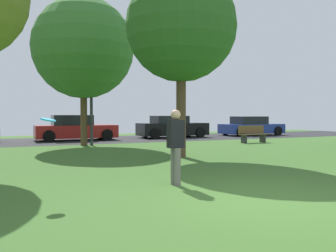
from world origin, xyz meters
TOP-DOWN VIEW (x-y plane):
  - ground_plane at (0.00, 0.00)m, footprint 44.00×44.00m
  - road_strip at (0.00, 16.00)m, footprint 44.00×6.40m
  - maple_tree_near at (-0.73, 12.38)m, footprint 4.78×4.78m
  - oak_tree_right at (1.44, 6.29)m, footprint 3.83×3.83m
  - person_catcher at (-0.88, 1.85)m, footprint 0.33×0.30m
  - frisbee_disc at (-3.42, 1.77)m, footprint 0.37×0.37m
  - parked_car_red at (-0.50, 16.08)m, footprint 4.52×1.99m
  - parked_car_black at (5.64, 16.12)m, footprint 4.47×1.95m
  - parked_car_blue at (11.76, 15.97)m, footprint 4.54×2.03m
  - park_bench at (7.66, 10.43)m, footprint 1.60×0.45m
  - street_lamp_post at (-0.40, 12.20)m, footprint 0.14×0.14m

SIDE VIEW (x-z plane):
  - ground_plane at x=0.00m, z-range 0.00..0.00m
  - road_strip at x=0.00m, z-range 0.00..0.01m
  - park_bench at x=7.66m, z-range 0.01..0.91m
  - parked_car_blue at x=11.76m, z-range -0.06..1.29m
  - parked_car_black at x=5.64m, z-range -0.05..1.35m
  - parked_car_red at x=-0.50m, z-range -0.07..1.38m
  - person_catcher at x=-0.88m, z-range 0.07..1.65m
  - frisbee_disc at x=-3.42m, z-range 1.34..1.42m
  - street_lamp_post at x=-0.40m, z-range 0.00..4.50m
  - oak_tree_right at x=1.44m, z-range 1.29..7.72m
  - maple_tree_near at x=-0.73m, z-range 1.11..8.14m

